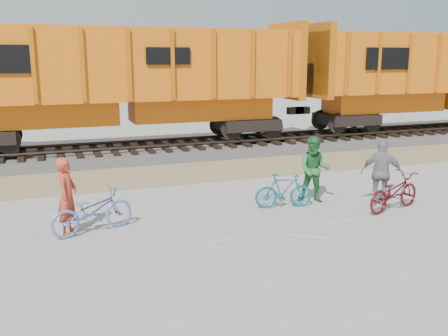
{
  "coord_description": "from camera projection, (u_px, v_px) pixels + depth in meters",
  "views": [
    {
      "loc": [
        -4.38,
        -10.2,
        3.81
      ],
      "look_at": [
        -0.11,
        1.5,
        1.03
      ],
      "focal_mm": 40.0,
      "sensor_mm": 36.0,
      "label": 1
    }
  ],
  "objects": [
    {
      "name": "person_woman",
      "position": [
        382.0,
        173.0,
        12.82
      ],
      "size": [
        1.09,
        0.98,
        1.78
      ],
      "primitive_type": "imported",
      "rotation": [
        0.0,
        0.0,
        2.48
      ],
      "color": "gray",
      "rests_on": "ground"
    },
    {
      "name": "hopper_car_center",
      "position": [
        122.0,
        79.0,
        18.76
      ],
      "size": [
        14.0,
        3.13,
        4.65
      ],
      "color": "black",
      "rests_on": "track"
    },
    {
      "name": "bicycle_maroon",
      "position": [
        394.0,
        192.0,
        12.58
      ],
      "size": [
        1.93,
        1.11,
        0.96
      ],
      "primitive_type": "imported",
      "rotation": [
        0.0,
        0.0,
        1.85
      ],
      "color": "#550E17",
      "rests_on": "ground"
    },
    {
      "name": "gravel_strip",
      "position": [
        186.0,
        173.0,
        16.69
      ],
      "size": [
        120.0,
        3.0,
        0.02
      ],
      "primitive_type": "cube",
      "color": "#95875C",
      "rests_on": "ground"
    },
    {
      "name": "ballast_bed",
      "position": [
        162.0,
        151.0,
        19.87
      ],
      "size": [
        120.0,
        4.0,
        0.3
      ],
      "primitive_type": "cube",
      "color": "slate",
      "rests_on": "ground"
    },
    {
      "name": "hopper_car_right",
      "position": [
        439.0,
        74.0,
        23.78
      ],
      "size": [
        14.0,
        3.13,
        4.65
      ],
      "color": "black",
      "rests_on": "track"
    },
    {
      "name": "bicycle_teal",
      "position": [
        284.0,
        191.0,
        12.81
      ],
      "size": [
        1.56,
        0.69,
        0.9
      ],
      "primitive_type": "imported",
      "rotation": [
        0.0,
        0.0,
        1.39
      ],
      "color": "#136481",
      "rests_on": "ground"
    },
    {
      "name": "track",
      "position": [
        162.0,
        143.0,
        19.8
      ],
      "size": [
        120.0,
        2.6,
        0.24
      ],
      "color": "black",
      "rests_on": "ballast_bed"
    },
    {
      "name": "person_solo",
      "position": [
        67.0,
        196.0,
        10.82
      ],
      "size": [
        0.61,
        0.73,
        1.71
      ],
      "primitive_type": "imported",
      "rotation": [
        0.0,
        0.0,
        1.19
      ],
      "color": "#BC3B28",
      "rests_on": "ground"
    },
    {
      "name": "person_man",
      "position": [
        314.0,
        170.0,
        13.23
      ],
      "size": [
        1.08,
        1.01,
        1.77
      ],
      "primitive_type": "imported",
      "rotation": [
        0.0,
        0.0,
        -0.53
      ],
      "color": "#24692F",
      "rests_on": "ground"
    },
    {
      "name": "ground",
      "position": [
        250.0,
        224.0,
        11.65
      ],
      "size": [
        120.0,
        120.0,
        0.0
      ],
      "primitive_type": "plane",
      "color": "#9E9E99",
      "rests_on": "ground"
    },
    {
      "name": "bicycle_blue",
      "position": [
        92.0,
        211.0,
        10.98
      ],
      "size": [
        2.01,
        1.24,
        1.0
      ],
      "primitive_type": "imported",
      "rotation": [
        0.0,
        0.0,
        1.9
      ],
      "color": "#6582BC",
      "rests_on": "ground"
    }
  ]
}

